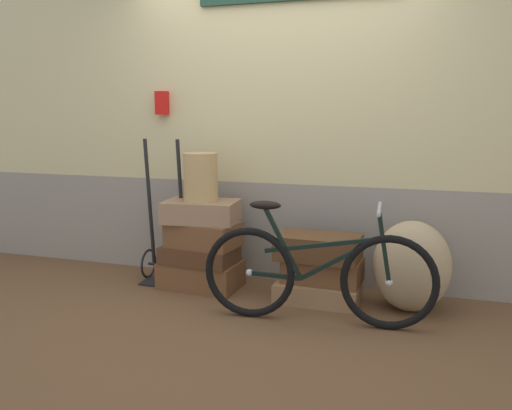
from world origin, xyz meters
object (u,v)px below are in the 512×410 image
suitcase_2 (204,235)px  suitcase_4 (318,292)px  suitcase_5 (323,270)px  luggage_trolley (165,246)px  suitcase_6 (318,247)px  bicycle (316,274)px  suitcase_3 (201,211)px  suitcase_1 (200,254)px  wicker_basket (201,177)px  burlap_sack (412,266)px  suitcase_0 (201,274)px

suitcase_2 → suitcase_4: (0.95, -0.02, -0.38)m
suitcase_5 → luggage_trolley: luggage_trolley is taller
suitcase_6 → bicycle: 0.45m
suitcase_4 → suitcase_5: (0.03, 0.04, 0.16)m
suitcase_2 → suitcase_3: (-0.03, 0.02, 0.19)m
luggage_trolley → suitcase_2: bearing=-13.0°
suitcase_1 → suitcase_4: (0.99, -0.02, -0.21)m
suitcase_4 → wicker_basket: (-0.97, 0.03, 0.84)m
suitcase_2 → suitcase_3: size_ratio=0.94×
burlap_sack → bicycle: 0.75m
bicycle → suitcase_1: bearing=157.7°
suitcase_3 → wicker_basket: 0.28m
burlap_sack → suitcase_0: bearing=179.6°
suitcase_0 → suitcase_3: bearing=9.5°
suitcase_3 → suitcase_6: size_ratio=0.94×
suitcase_6 → bicycle: size_ratio=0.39×
suitcase_1 → bicycle: (1.06, -0.44, 0.06)m
suitcase_0 → luggage_trolley: luggage_trolley is taller
bicycle → suitcase_0: bearing=156.4°
burlap_sack → bicycle: bicycle is taller
suitcase_6 → burlap_sack: burlap_sack is taller
suitcase_1 → wicker_basket: size_ratio=1.51×
suitcase_0 → burlap_sack: (1.67, -0.01, 0.22)m
suitcase_5 → burlap_sack: (0.65, -0.01, 0.09)m
suitcase_3 → luggage_trolley: 0.51m
suitcase_4 → suitcase_6: suitcase_6 is taller
suitcase_0 → suitcase_4: bearing=-0.3°
suitcase_1 → suitcase_2: bearing=13.7°
luggage_trolley → wicker_basket: bearing=-12.8°
suitcase_5 → suitcase_6: size_ratio=0.93×
suitcase_0 → luggage_trolley: 0.41m
suitcase_2 → luggage_trolley: bearing=173.6°
suitcase_2 → suitcase_5: size_ratio=0.95×
luggage_trolley → suitcase_6: bearing=-4.1°
suitcase_6 → wicker_basket: (-0.96, 0.01, 0.50)m
suitcase_6 → wicker_basket: wicker_basket is taller
suitcase_5 → suitcase_6: 0.19m
suitcase_0 → bicycle: bearing=-21.4°
suitcase_6 → wicker_basket: size_ratio=1.60×
suitcase_0 → suitcase_2: bearing=-26.9°
suitcase_5 → bicycle: size_ratio=0.36×
suitcase_3 → luggage_trolley: bearing=163.6°
luggage_trolley → burlap_sack: size_ratio=1.83×
bicycle → suitcase_6: bearing=100.2°
burlap_sack → suitcase_4: bearing=-177.4°
suitcase_3 → suitcase_5: suitcase_3 is taller
suitcase_1 → suitcase_4: suitcase_1 is taller
suitcase_3 → suitcase_4: suitcase_3 is taller
suitcase_2 → suitcase_6: suitcase_2 is taller
suitcase_2 → suitcase_6: bearing=6.4°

